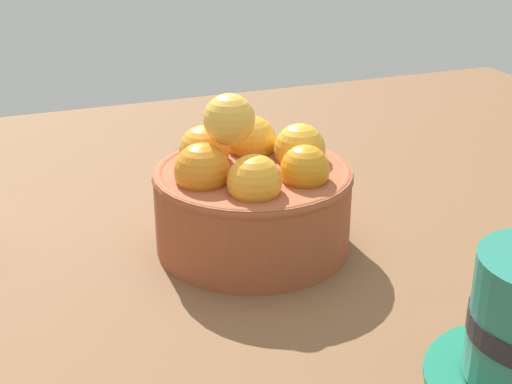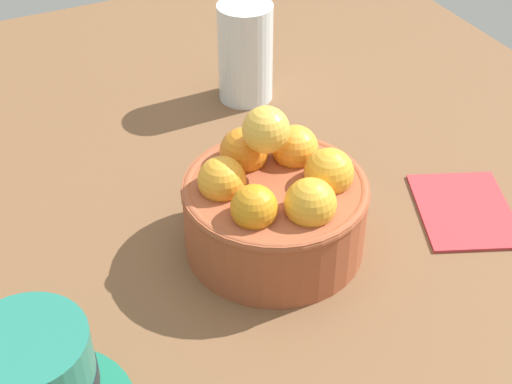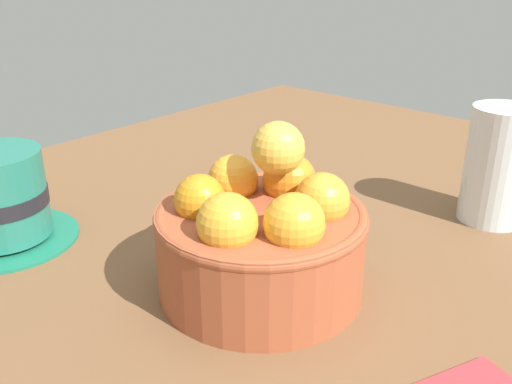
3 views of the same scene
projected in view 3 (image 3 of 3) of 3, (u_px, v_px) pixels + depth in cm
name	position (u px, v px, depth cm)	size (l,w,h in cm)	color
ground_plane	(261.00, 308.00, 45.00)	(112.35, 87.11, 3.55)	brown
terracotta_bowl	(262.00, 236.00, 42.52)	(15.71, 15.71, 12.93)	#9E4C2D
water_glass	(498.00, 165.00, 53.45)	(6.07, 6.07, 11.09)	silver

